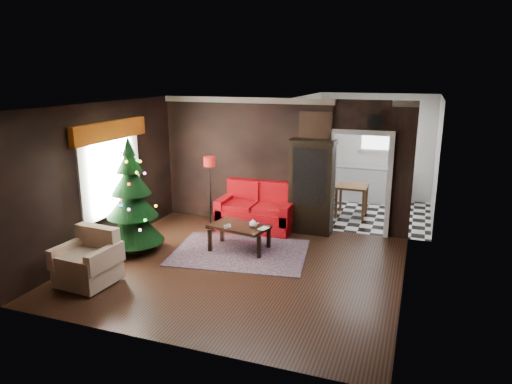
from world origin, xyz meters
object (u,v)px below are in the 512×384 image
(loveseat, at_px, (257,207))
(christmas_tree, at_px, (132,198))
(wall_clock, at_px, (375,122))
(teapot, at_px, (253,224))
(kitchen_table, at_px, (352,201))
(armchair, at_px, (87,258))
(curio_cabinet, at_px, (312,189))
(coffee_table, at_px, (240,237))
(floor_lamp, at_px, (210,193))

(loveseat, bearing_deg, christmas_tree, -131.75)
(loveseat, xyz_separation_m, wall_clock, (2.35, 0.40, 1.88))
(teapot, relative_size, kitchen_table, 0.21)
(armchair, relative_size, kitchen_table, 1.14)
(curio_cabinet, height_order, armchair, curio_cabinet)
(coffee_table, height_order, teapot, teapot)
(christmas_tree, bearing_deg, wall_clock, 30.05)
(kitchen_table, bearing_deg, armchair, -123.79)
(curio_cabinet, relative_size, kitchen_table, 2.53)
(armchair, xyz_separation_m, coffee_table, (1.74, 2.21, -0.20))
(coffee_table, distance_m, teapot, 0.43)
(loveseat, distance_m, coffee_table, 1.30)
(armchair, bearing_deg, curio_cabinet, 57.44)
(coffee_table, bearing_deg, floor_lamp, 138.86)
(loveseat, distance_m, curio_cabinet, 1.25)
(curio_cabinet, distance_m, teapot, 1.74)
(curio_cabinet, distance_m, floor_lamp, 2.16)
(wall_clock, height_order, kitchen_table, wall_clock)
(kitchen_table, bearing_deg, curio_cabinet, -114.44)
(curio_cabinet, height_order, wall_clock, wall_clock)
(armchair, relative_size, coffee_table, 0.79)
(curio_cabinet, height_order, christmas_tree, christmas_tree)
(floor_lamp, height_order, armchair, floor_lamp)
(armchair, xyz_separation_m, kitchen_table, (3.43, 5.13, -0.09))
(floor_lamp, xyz_separation_m, kitchen_table, (2.72, 2.02, -0.45))
(loveseat, bearing_deg, armchair, -115.14)
(loveseat, height_order, armchair, loveseat)
(curio_cabinet, xyz_separation_m, coffee_table, (-1.04, -1.49, -0.69))
(loveseat, relative_size, armchair, 1.99)
(christmas_tree, bearing_deg, teapot, 17.63)
(armchair, bearing_deg, wall_clock, 48.64)
(coffee_table, bearing_deg, christmas_tree, -159.12)
(floor_lamp, relative_size, kitchen_table, 2.08)
(loveseat, xyz_separation_m, coffee_table, (0.11, -1.27, -0.24))
(floor_lamp, distance_m, wall_clock, 3.70)
(curio_cabinet, xyz_separation_m, christmas_tree, (-2.92, -2.20, 0.10))
(loveseat, xyz_separation_m, floor_lamp, (-0.92, -0.37, 0.33))
(curio_cabinet, distance_m, wall_clock, 1.88)
(curio_cabinet, relative_size, christmas_tree, 0.88)
(kitchen_table, bearing_deg, wall_clock, -66.25)
(teapot, bearing_deg, kitchen_table, 64.44)
(christmas_tree, xyz_separation_m, teapot, (2.16, 0.69, -0.48))
(floor_lamp, xyz_separation_m, teapot, (1.31, -0.93, -0.26))
(teapot, xyz_separation_m, kitchen_table, (1.41, 2.95, -0.20))
(christmas_tree, bearing_deg, kitchen_table, 45.50)
(floor_lamp, distance_m, christmas_tree, 1.84)
(loveseat, height_order, coffee_table, loveseat)
(teapot, bearing_deg, floor_lamp, 144.72)
(christmas_tree, height_order, teapot, christmas_tree)
(loveseat, distance_m, armchair, 3.85)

